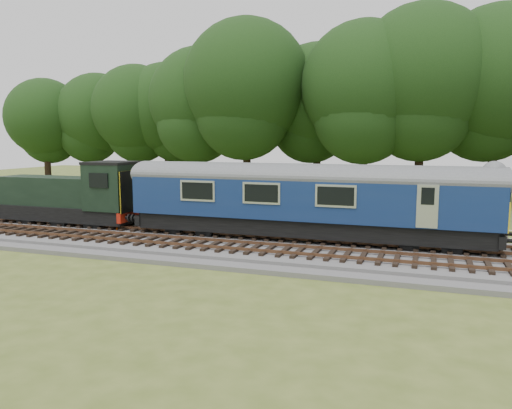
% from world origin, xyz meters
% --- Properties ---
extents(ground, '(120.00, 120.00, 0.00)m').
position_xyz_m(ground, '(0.00, 0.00, 0.00)').
color(ground, '#485920').
rests_on(ground, ground).
extents(ballast, '(70.00, 7.00, 0.35)m').
position_xyz_m(ballast, '(0.00, 0.00, 0.17)').
color(ballast, '#4C4C4F').
rests_on(ballast, ground).
extents(track_north, '(67.20, 2.40, 0.21)m').
position_xyz_m(track_north, '(0.00, 1.40, 0.42)').
color(track_north, black).
rests_on(track_north, ballast).
extents(track_south, '(67.20, 2.40, 0.21)m').
position_xyz_m(track_south, '(0.00, -1.60, 0.42)').
color(track_south, black).
rests_on(track_south, ballast).
extents(fence, '(64.00, 0.12, 1.00)m').
position_xyz_m(fence, '(0.00, 4.50, 0.00)').
color(fence, '#6B6054').
rests_on(fence, ground).
extents(tree_line, '(70.00, 8.00, 18.00)m').
position_xyz_m(tree_line, '(0.00, 22.00, 0.00)').
color(tree_line, black).
rests_on(tree_line, ground).
extents(dmu_railcar, '(18.05, 2.86, 3.88)m').
position_xyz_m(dmu_railcar, '(4.39, 1.40, 2.61)').
color(dmu_railcar, black).
rests_on(dmu_railcar, ground).
extents(shunter_loco, '(8.91, 2.60, 3.38)m').
position_xyz_m(shunter_loco, '(-9.53, 1.40, 1.97)').
color(shunter_loco, black).
rests_on(shunter_loco, ground).
extents(worker, '(0.85, 0.76, 1.94)m').
position_xyz_m(worker, '(-5.86, 0.58, 1.32)').
color(worker, '#DE450B').
rests_on(worker, ballast).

